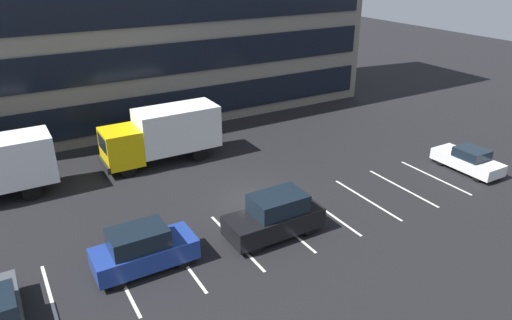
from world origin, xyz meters
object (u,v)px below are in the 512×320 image
Objects in this scene: box_truck_yellow at (163,133)px; suv_navy at (143,249)px; suv_black at (275,216)px; sedan_white at (468,160)px.

suv_navy is at bearing -114.89° from box_truck_yellow.
suv_navy is 0.93× the size of suv_black.
sedan_white is (16.14, -11.13, -1.28)m from box_truck_yellow.
suv_black reaches higher than sedan_white.
suv_navy is at bearing 173.99° from suv_black.
suv_navy is 1.04× the size of sedan_white.
suv_navy is at bearing 178.35° from sedan_white.
box_truck_yellow is 11.64m from suv_navy.
suv_black is (1.53, -11.20, -0.96)m from box_truck_yellow.
suv_navy reaches higher than sedan_white.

